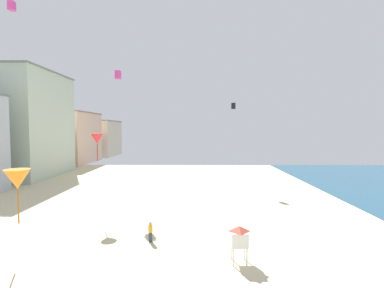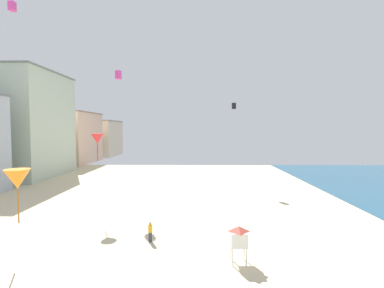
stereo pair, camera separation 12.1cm
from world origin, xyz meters
name	(u,v)px [view 1 (the left image)]	position (x,y,z in m)	size (l,w,h in m)	color
boardwalk_hotel_mid	(10,124)	(-28.87, 43.77, 10.00)	(17.73, 16.97, 19.98)	#B7C6B2
boardwalk_hotel_far	(62,138)	(-28.87, 64.03, 6.77)	(15.71, 17.06, 13.54)	beige
boardwalk_hotel_distant	(90,138)	(-28.87, 83.52, 5.95)	(17.24, 16.31, 11.88)	beige
kite_flyer	(150,231)	(3.04, 13.23, 0.92)	(0.34, 0.34, 1.64)	#383D4C
lifeguard_stand	(239,236)	(9.62, 9.86, 1.84)	(1.10, 1.10, 2.55)	white
kite_magenta_box	(12,6)	(-9.47, 16.06, 19.87)	(0.50, 0.50, 0.78)	#DB3D9E
kite_black_box	(233,106)	(12.60, 34.98, 12.71)	(0.60, 0.60, 0.95)	black
kite_magenta_box_2	(118,75)	(-3.25, 26.90, 16.00)	(0.67, 0.67, 1.06)	#DB3D9E
kite_red_delta	(97,139)	(-3.65, 20.15, 8.07)	(1.27, 1.27, 2.89)	red
kite_orange_delta	(17,179)	(-5.66, 10.26, 5.63)	(1.67, 1.67, 3.80)	orange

